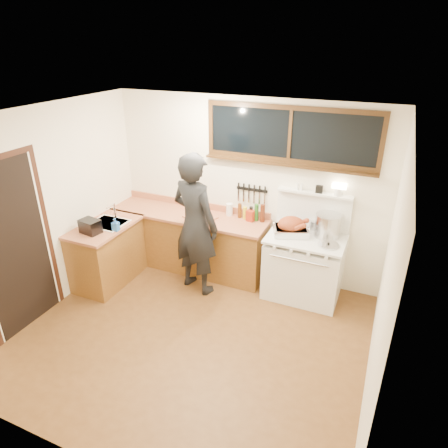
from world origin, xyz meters
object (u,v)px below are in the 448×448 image
at_px(vintage_stove, 304,265).
at_px(man, 195,225).
at_px(roast_turkey, 291,227).
at_px(cutting_board, 201,214).

distance_m(vintage_stove, man, 1.58).
height_order(man, roast_turkey, man).
relative_size(vintage_stove, cutting_board, 3.15).
height_order(vintage_stove, cutting_board, vintage_stove).
relative_size(vintage_stove, man, 0.80).
distance_m(man, cutting_board, 0.45).
relative_size(vintage_stove, roast_turkey, 2.93).
xyz_separation_m(cutting_board, roast_turkey, (1.35, 0.01, 0.05)).
relative_size(cutting_board, roast_turkey, 0.93).
bearing_deg(vintage_stove, cutting_board, -179.53).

